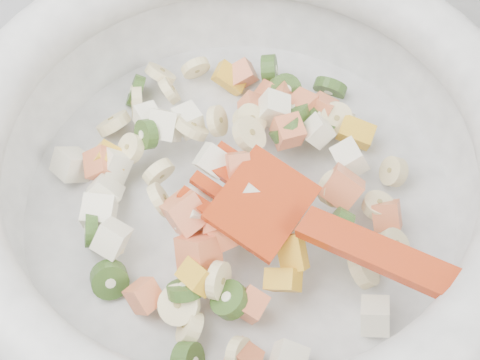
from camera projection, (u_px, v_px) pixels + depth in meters
The scene contains 1 object.
mixing_bowl at pixel (240, 170), 0.51m from camera, with size 0.47×0.41×0.12m.
Camera 1 is at (0.15, 1.20, 1.38)m, focal length 55.00 mm.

